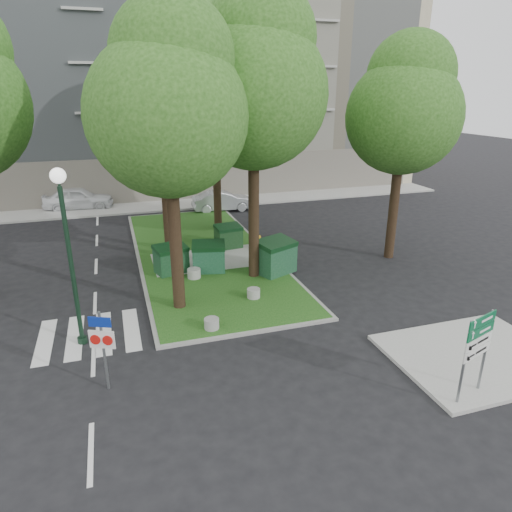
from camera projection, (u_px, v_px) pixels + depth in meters
name	position (u px, v px, depth m)	size (l,w,h in m)	color
ground	(237.00, 335.00, 15.05)	(120.00, 120.00, 0.00)	black
median_island	(203.00, 254.00, 22.33)	(6.00, 16.00, 0.12)	#164A15
median_kerb	(203.00, 254.00, 22.33)	(6.30, 16.30, 0.10)	gray
sidewalk_corner	(475.00, 356.00, 13.76)	(5.00, 4.00, 0.12)	#999993
building_sidewalk	(166.00, 206.00, 31.58)	(42.00, 3.00, 0.12)	#999993
zebra_crossing	(118.00, 331.00, 15.32)	(5.00, 3.00, 0.01)	silver
apartment_building	(147.00, 84.00, 35.55)	(41.00, 12.00, 16.00)	beige
tree_median_near_left	(169.00, 100.00, 14.42)	(5.20, 5.20, 10.53)	black
tree_median_near_right	(255.00, 79.00, 16.98)	(5.60, 5.60, 11.46)	black
tree_median_mid	(162.00, 105.00, 20.49)	(4.80, 4.80, 9.99)	black
tree_median_far	(215.00, 75.00, 23.63)	(5.80, 5.80, 11.93)	black
tree_street_right	(405.00, 105.00, 19.77)	(5.00, 5.00, 10.06)	black
dumpster_a	(171.00, 259.00, 19.71)	(1.58, 1.30, 1.27)	#0F371A
dumpster_b	(209.00, 257.00, 19.90)	(1.60, 1.28, 1.32)	#134329
dumpster_c	(228.00, 236.00, 22.86)	(1.40, 1.07, 1.20)	black
dumpster_d	(276.00, 257.00, 19.66)	(1.96, 1.71, 1.52)	#123D22
bollard_left	(212.00, 324.00, 15.18)	(0.50, 0.50, 0.36)	gray
bollard_right	(254.00, 293.00, 17.44)	(0.50, 0.50, 0.36)	gray
bollard_mid	(194.00, 273.00, 19.27)	(0.56, 0.56, 0.40)	#9E9E99
litter_bin	(257.00, 242.00, 22.76)	(0.38, 0.38, 0.66)	gold
street_lamp	(67.00, 238.00, 13.40)	(0.45, 0.45, 5.58)	black
traffic_sign_pole	(103.00, 340.00, 11.87)	(0.65, 0.32, 2.32)	slate
directional_sign	(477.00, 343.00, 11.40)	(1.12, 0.39, 2.32)	slate
car_white	(78.00, 198.00, 30.61)	(1.79, 4.45, 1.51)	white
car_silver	(223.00, 201.00, 30.27)	(1.40, 4.02, 1.33)	#AAAEB3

